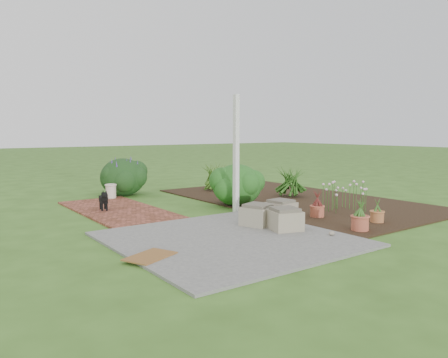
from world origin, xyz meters
TOP-DOWN VIEW (x-y plane):
  - ground at (0.00, 0.00)m, footprint 80.00×80.00m
  - concrete_patio at (-1.25, -1.75)m, footprint 3.50×3.50m
  - brick_path at (-1.70, 1.75)m, footprint 1.60×3.50m
  - garden_bed at (2.50, 0.50)m, footprint 4.00×7.00m
  - veranda_post at (0.30, 0.10)m, footprint 0.10×0.10m
  - stone_trough_near at (-0.12, -1.85)m, footprint 0.62×0.62m
  - stone_trough_mid at (0.48, -1.11)m, footprint 0.54×0.54m
  - stone_trough_far at (-0.27, -1.28)m, footprint 0.64×0.64m
  - coir_doormat at (-2.76, -1.97)m, footprint 0.80×0.68m
  - black_dog at (-2.00, 1.78)m, footprint 0.21×0.48m
  - cream_ceramic_urn at (-1.22, 3.34)m, footprint 0.32×0.32m
  - evergreen_shrub at (0.80, 0.72)m, footprint 1.21×1.21m
  - agapanthus_clump_back at (2.69, 0.88)m, footprint 1.19×1.19m
  - agapanthus_clump_front at (1.82, 3.10)m, footprint 1.31×1.31m
  - pink_flower_patch at (2.24, -1.29)m, footprint 1.23×1.23m
  - terracotta_pot_bronze at (1.24, -1.35)m, footprint 0.37×0.37m
  - terracotta_pot_small_left at (1.77, -2.37)m, footprint 0.32×0.32m
  - terracotta_pot_small_right at (0.94, -2.61)m, footprint 0.36×0.36m
  - purple_flowering_bush at (-0.65, 3.92)m, footprint 1.43×1.43m

SIDE VIEW (x-z plane):
  - ground at x=0.00m, z-range 0.00..0.00m
  - garden_bed at x=2.50m, z-range 0.00..0.03m
  - concrete_patio at x=-1.25m, z-range 0.00..0.04m
  - brick_path at x=-1.70m, z-range 0.00..0.04m
  - coir_doormat at x=-2.76m, z-range 0.04..0.06m
  - terracotta_pot_small_left at x=1.77m, z-range 0.03..0.24m
  - terracotta_pot_bronze at x=1.24m, z-range 0.03..0.25m
  - terracotta_pot_small_right at x=0.94m, z-range 0.03..0.28m
  - stone_trough_mid at x=0.48m, z-range 0.04..0.36m
  - stone_trough_near at x=-0.12m, z-range 0.04..0.37m
  - stone_trough_far at x=-0.27m, z-range 0.04..0.37m
  - cream_ceramic_urn at x=-1.22m, z-range 0.04..0.39m
  - black_dog at x=-2.00m, z-range 0.08..0.49m
  - pink_flower_patch at x=2.24m, z-range 0.03..0.65m
  - agapanthus_clump_front at x=1.82m, z-range 0.03..0.95m
  - agapanthus_clump_back at x=2.69m, z-range 0.03..0.95m
  - purple_flowering_bush at x=-0.65m, z-range 0.00..1.03m
  - evergreen_shrub at x=0.80m, z-range 0.03..1.00m
  - veranda_post at x=0.30m, z-range 0.00..2.50m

